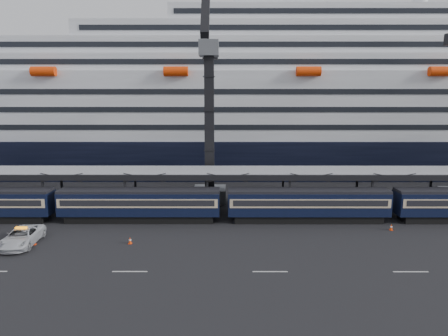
{
  "coord_description": "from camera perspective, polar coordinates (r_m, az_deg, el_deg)",
  "views": [
    {
      "loc": [
        -17.88,
        -35.91,
        14.78
      ],
      "look_at": [
        -17.97,
        10.0,
        6.47
      ],
      "focal_mm": 32.0,
      "sensor_mm": 36.0,
      "label": 1
    }
  ],
  "objects": [
    {
      "name": "train",
      "position": [
        49.41,
        15.7,
        -4.89
      ],
      "size": [
        133.05,
        3.0,
        4.05
      ],
      "color": "black",
      "rests_on": "ground"
    },
    {
      "name": "traffic_cone_e",
      "position": [
        48.74,
        22.78,
        -7.79
      ],
      "size": [
        0.36,
        0.36,
        0.72
      ],
      "color": "#F53A07",
      "rests_on": "ground"
    },
    {
      "name": "canopy",
      "position": [
        53.87,
        19.5,
        -0.53
      ],
      "size": [
        130.0,
        6.25,
        5.53
      ],
      "color": "gray",
      "rests_on": "ground"
    },
    {
      "name": "pickup_truck",
      "position": [
        45.4,
        -26.91,
        -8.75
      ],
      "size": [
        3.35,
        6.43,
        1.73
      ],
      "primitive_type": "imported",
      "rotation": [
        0.0,
        0.0,
        0.08
      ],
      "color": "silver",
      "rests_on": "ground"
    },
    {
      "name": "ground",
      "position": [
        42.75,
        25.33,
        -11.0
      ],
      "size": [
        260.0,
        260.0,
        0.0
      ],
      "primitive_type": "plane",
      "color": "black",
      "rests_on": "ground"
    },
    {
      "name": "cruise_ship",
      "position": [
        83.64,
        11.83,
        8.37
      ],
      "size": [
        214.09,
        28.84,
        34.0
      ],
      "color": "black",
      "rests_on": "ground"
    },
    {
      "name": "traffic_cone_c",
      "position": [
        42.19,
        -13.28,
        -10.01
      ],
      "size": [
        0.37,
        0.37,
        0.74
      ],
      "color": "#F53A07",
      "rests_on": "ground"
    },
    {
      "name": "crane_dark_near",
      "position": [
        54.62,
        -2.13,
        7.25
      ],
      "size": [
        4.5,
        17.75,
        35.08
      ],
      "color": "#494C51",
      "rests_on": "ground"
    },
    {
      "name": "traffic_cone_b",
      "position": [
        45.09,
        -25.55,
        -9.36
      ],
      "size": [
        0.42,
        0.42,
        0.85
      ],
      "color": "#F53A07",
      "rests_on": "ground"
    }
  ]
}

